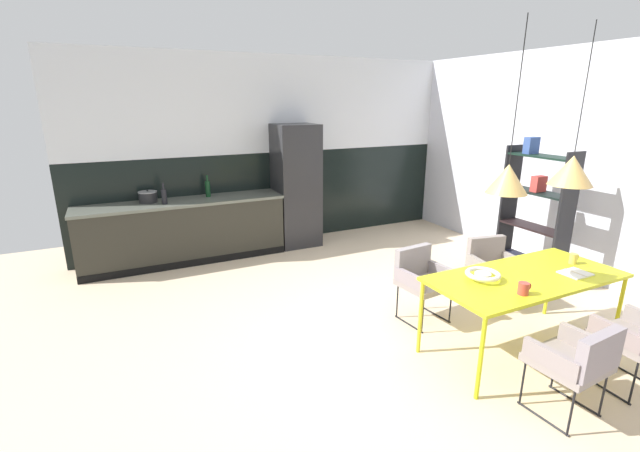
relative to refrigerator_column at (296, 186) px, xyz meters
name	(u,v)px	position (x,y,z in m)	size (l,w,h in m)	color
ground_plane	(398,334)	(-0.19, -3.09, -0.96)	(9.13, 9.13, 0.00)	beige
back_wall_splashback_dark	(277,197)	(-0.19, 0.36, -0.22)	(6.26, 0.12, 1.47)	black
back_wall_panel_upper	(274,104)	(-0.19, 0.36, 1.25)	(6.26, 0.12, 1.47)	silver
side_wall_right	(613,169)	(2.87, -3.09, 0.51)	(0.12, 7.02, 2.94)	silver
kitchen_counter	(185,231)	(-1.76, 0.00, -0.51)	(2.86, 0.63, 0.90)	#2A2821
refrigerator_column	(296,186)	(0.00, 0.00, 0.00)	(0.65, 0.60, 1.92)	#232326
dining_table	(526,280)	(0.66, -3.79, -0.25)	(1.82, 0.81, 0.75)	gold
armchair_facing_counter	(420,274)	(0.21, -2.88, -0.45)	(0.53, 0.52, 0.77)	gray
armchair_far_side	(579,358)	(0.26, -4.60, -0.46)	(0.52, 0.50, 0.76)	gray
armchair_head_of_table	(491,262)	(1.17, -2.94, -0.46)	(0.56, 0.55, 0.76)	gray
fruit_bowl	(483,275)	(0.23, -3.69, -0.16)	(0.30, 0.30, 0.07)	silver
open_book	(575,273)	(1.09, -3.96, -0.20)	(0.25, 0.21, 0.02)	white
mug_wide_latte	(573,259)	(1.31, -3.78, -0.15)	(0.12, 0.07, 0.10)	gold
mug_glass_clear	(524,288)	(0.31, -4.05, -0.15)	(0.13, 0.09, 0.10)	#B23D33
cooking_pot	(148,197)	(-2.19, 0.10, 0.02)	(0.25, 0.25, 0.18)	black
bottle_vinegar_dark	(208,188)	(-1.36, 0.10, 0.06)	(0.07, 0.07, 0.32)	#0F3319
bottle_oil_tall	(164,196)	(-2.00, -0.11, 0.05)	(0.07, 0.07, 0.29)	black
open_shelf_unit	(536,210)	(2.18, -2.64, -0.03)	(0.30, 0.87, 1.83)	black
pendant_lamp_over_table_near	(508,179)	(0.30, -3.77, 0.70)	(0.33, 0.33, 1.35)	black
pendant_lamp_over_table_far	(572,170)	(1.02, -3.81, 0.72)	(0.37, 0.37, 1.34)	black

